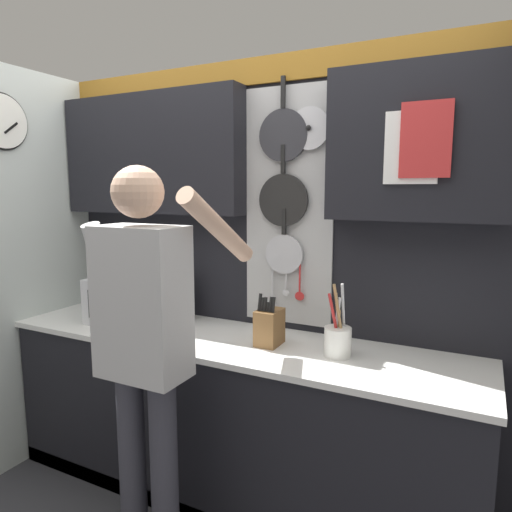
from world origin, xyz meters
The scene contains 7 objects.
ground_plane centered at (0.00, 0.00, 0.00)m, with size 14.00×14.00×0.00m, color #38383D.
base_cabinet_counter centered at (0.00, 0.00, 0.44)m, with size 2.55×0.62×0.88m.
back_wall_unit centered at (-0.01, 0.27, 1.49)m, with size 3.12×0.23×2.35m.
microwave centered at (-0.61, 0.01, 1.01)m, with size 0.54×0.36×0.26m.
knife_block centered at (0.23, 0.01, 0.97)m, with size 0.11×0.15×0.26m.
utensil_crock centered at (0.58, 0.01, 0.96)m, with size 0.13×0.13×0.35m.
person centered at (-0.10, -0.53, 1.05)m, with size 0.54×0.62×1.75m.
Camera 1 is at (1.16, -1.99, 1.65)m, focal length 32.00 mm.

